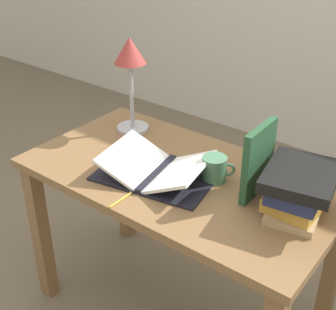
{
  "coord_description": "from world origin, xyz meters",
  "views": [
    {
      "loc": [
        0.89,
        -1.22,
        1.66
      ],
      "look_at": [
        -0.04,
        -0.03,
        0.81
      ],
      "focal_mm": 50.0,
      "sensor_mm": 36.0,
      "label": 1
    }
  ],
  "objects_px": {
    "open_book": "(156,170)",
    "book_stack_tall": "(299,190)",
    "pencil": "(126,197)",
    "book_standing_upright": "(258,161)",
    "reading_lamp": "(130,63)",
    "coffee_mug": "(215,169)"
  },
  "relations": [
    {
      "from": "coffee_mug",
      "to": "book_stack_tall",
      "type": "bearing_deg",
      "value": -0.71
    },
    {
      "from": "book_stack_tall",
      "to": "coffee_mug",
      "type": "xyz_separation_m",
      "value": [
        -0.32,
        0.0,
        -0.04
      ]
    },
    {
      "from": "coffee_mug",
      "to": "pencil",
      "type": "distance_m",
      "value": 0.34
    },
    {
      "from": "open_book",
      "to": "coffee_mug",
      "type": "height_order",
      "value": "coffee_mug"
    },
    {
      "from": "open_book",
      "to": "coffee_mug",
      "type": "xyz_separation_m",
      "value": [
        0.19,
        0.11,
        0.02
      ]
    },
    {
      "from": "book_stack_tall",
      "to": "coffee_mug",
      "type": "relative_size",
      "value": 2.61
    },
    {
      "from": "open_book",
      "to": "book_stack_tall",
      "type": "bearing_deg",
      "value": 1.32
    },
    {
      "from": "open_book",
      "to": "book_stack_tall",
      "type": "height_order",
      "value": "book_stack_tall"
    },
    {
      "from": "open_book",
      "to": "book_stack_tall",
      "type": "xyz_separation_m",
      "value": [
        0.51,
        0.11,
        0.06
      ]
    },
    {
      "from": "open_book",
      "to": "reading_lamp",
      "type": "xyz_separation_m",
      "value": [
        -0.33,
        0.24,
        0.28
      ]
    },
    {
      "from": "book_standing_upright",
      "to": "coffee_mug",
      "type": "distance_m",
      "value": 0.18
    },
    {
      "from": "book_standing_upright",
      "to": "reading_lamp",
      "type": "distance_m",
      "value": 0.71
    },
    {
      "from": "book_standing_upright",
      "to": "reading_lamp",
      "type": "relative_size",
      "value": 0.62
    },
    {
      "from": "open_book",
      "to": "coffee_mug",
      "type": "distance_m",
      "value": 0.22
    },
    {
      "from": "book_standing_upright",
      "to": "coffee_mug",
      "type": "bearing_deg",
      "value": -175.75
    },
    {
      "from": "book_standing_upright",
      "to": "book_stack_tall",
      "type": "bearing_deg",
      "value": -8.26
    },
    {
      "from": "open_book",
      "to": "book_stack_tall",
      "type": "relative_size",
      "value": 1.59
    },
    {
      "from": "reading_lamp",
      "to": "book_stack_tall",
      "type": "bearing_deg",
      "value": -9.17
    },
    {
      "from": "book_stack_tall",
      "to": "pencil",
      "type": "relative_size",
      "value": 1.9
    },
    {
      "from": "book_stack_tall",
      "to": "coffee_mug",
      "type": "distance_m",
      "value": 0.33
    },
    {
      "from": "pencil",
      "to": "open_book",
      "type": "bearing_deg",
      "value": 91.53
    },
    {
      "from": "reading_lamp",
      "to": "open_book",
      "type": "bearing_deg",
      "value": -36.15
    }
  ]
}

